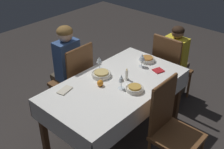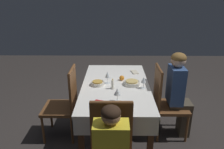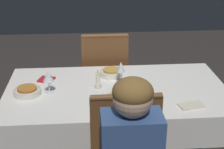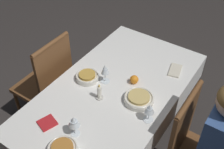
% 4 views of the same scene
% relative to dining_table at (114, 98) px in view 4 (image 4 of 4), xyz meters
% --- Properties ---
extents(ground_plane, '(8.00, 8.00, 0.00)m').
position_rel_dining_table_xyz_m(ground_plane, '(0.00, 0.00, -0.68)').
color(ground_plane, '#332D2B').
extents(dining_table, '(1.59, 0.88, 0.77)m').
position_rel_dining_table_xyz_m(dining_table, '(0.00, 0.00, 0.00)').
color(dining_table, white).
rests_on(dining_table, ground_plane).
extents(chair_south, '(0.44, 0.44, 1.01)m').
position_rel_dining_table_xyz_m(chair_south, '(0.05, -0.68, -0.14)').
color(chair_south, brown).
rests_on(chair_south, ground_plane).
extents(person_adult_denim, '(0.30, 0.34, 1.21)m').
position_rel_dining_table_xyz_m(person_adult_denim, '(-0.00, 0.85, 0.00)').
color(person_adult_denim, '#4C4233').
rests_on(person_adult_denim, ground_plane).
extents(bowl_north, '(0.22, 0.22, 0.06)m').
position_rel_dining_table_xyz_m(bowl_north, '(0.00, 0.21, 0.12)').
color(bowl_north, silver).
rests_on(bowl_north, dining_table).
extents(wine_glass_north, '(0.07, 0.07, 0.15)m').
position_rel_dining_table_xyz_m(wine_glass_north, '(0.11, 0.35, 0.19)').
color(wine_glass_north, white).
rests_on(wine_glass_north, dining_table).
extents(bowl_east, '(0.19, 0.19, 0.06)m').
position_rel_dining_table_xyz_m(bowl_east, '(0.62, 0.04, 0.12)').
color(bowl_east, silver).
rests_on(bowl_east, dining_table).
extents(wine_glass_east, '(0.08, 0.08, 0.16)m').
position_rel_dining_table_xyz_m(wine_glass_east, '(0.48, 0.02, 0.21)').
color(wine_glass_east, white).
rests_on(wine_glass_east, dining_table).
extents(bowl_south, '(0.18, 0.18, 0.06)m').
position_rel_dining_table_xyz_m(bowl_south, '(0.02, -0.24, 0.12)').
color(bowl_south, silver).
rests_on(bowl_south, dining_table).
extents(wine_glass_south, '(0.07, 0.07, 0.17)m').
position_rel_dining_table_xyz_m(wine_glass_south, '(-0.04, -0.11, 0.21)').
color(wine_glass_south, white).
rests_on(wine_glass_south, dining_table).
extents(candle_centerpiece, '(0.06, 0.06, 0.14)m').
position_rel_dining_table_xyz_m(candle_centerpiece, '(0.13, -0.04, 0.14)').
color(candle_centerpiece, beige).
rests_on(candle_centerpiece, dining_table).
extents(orange_fruit, '(0.07, 0.07, 0.07)m').
position_rel_dining_table_xyz_m(orange_fruit, '(-0.15, 0.09, 0.12)').
color(orange_fruit, orange).
rests_on(orange_fruit, dining_table).
extents(napkin_red_folded, '(0.14, 0.14, 0.01)m').
position_rel_dining_table_xyz_m(napkin_red_folded, '(0.52, -0.19, 0.09)').
color(napkin_red_folded, red).
rests_on(napkin_red_folded, dining_table).
extents(napkin_spare_side, '(0.18, 0.12, 0.01)m').
position_rel_dining_table_xyz_m(napkin_spare_side, '(-0.46, 0.29, 0.09)').
color(napkin_spare_side, beige).
rests_on(napkin_spare_side, dining_table).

